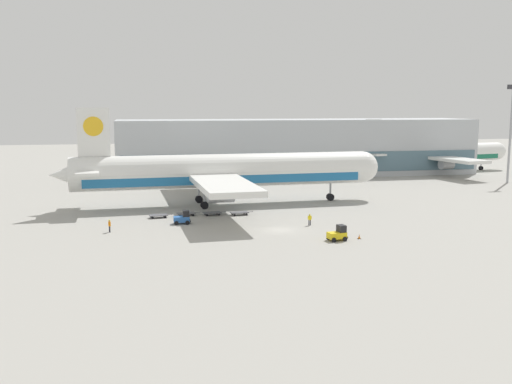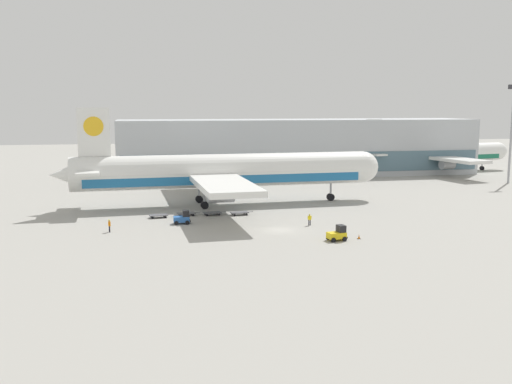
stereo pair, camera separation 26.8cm
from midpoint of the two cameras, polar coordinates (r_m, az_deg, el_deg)
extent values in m
plane|color=#9E9B93|center=(79.89, 2.47, -3.86)|extent=(400.00, 400.00, 0.00)
cube|color=#B2B7BC|center=(145.60, 4.35, 4.50)|extent=(90.00, 18.00, 14.00)
cube|color=slate|center=(137.17, 5.38, 2.92)|extent=(88.20, 0.20, 4.90)
cylinder|color=#9EA0A5|center=(140.63, 24.20, 5.07)|extent=(0.50, 0.50, 21.00)
cylinder|color=white|center=(99.79, -3.05, 2.16)|extent=(52.18, 7.70, 5.80)
cube|color=#1E669E|center=(99.94, -3.04, 1.42)|extent=(48.02, 7.43, 1.45)
sphere|color=white|center=(107.66, 10.69, 2.49)|extent=(5.68, 5.68, 5.68)
cone|color=white|center=(98.37, -18.10, 1.66)|extent=(6.58, 5.74, 5.51)
cube|color=white|center=(97.60, -15.84, 5.78)|extent=(5.21, 0.63, 8.00)
cylinder|color=yellow|center=(97.57, -15.87, 6.34)|extent=(3.22, 0.67, 3.20)
cube|color=white|center=(98.11, -16.30, 2.07)|extent=(4.07, 13.12, 0.50)
cube|color=white|center=(99.42, -4.52, 1.71)|extent=(9.75, 48.26, 0.90)
cylinder|color=#9EA0A5|center=(89.82, -3.46, -0.17)|extent=(4.30, 2.95, 2.80)
cylinder|color=#9EA0A5|center=(109.53, -5.36, 1.37)|extent=(4.30, 2.95, 2.80)
cylinder|color=#9EA0A5|center=(105.65, 7.56, 0.57)|extent=(0.36, 0.36, 4.00)
cylinder|color=black|center=(105.94, 7.54, -0.50)|extent=(1.33, 0.95, 1.30)
cylinder|color=#9EA0A5|center=(96.41, -5.10, -0.15)|extent=(0.36, 0.36, 4.00)
cylinder|color=black|center=(96.73, -5.09, -1.32)|extent=(1.33, 0.95, 1.30)
cylinder|color=#9EA0A5|center=(102.68, -5.65, 0.37)|extent=(0.36, 0.36, 4.00)
cylinder|color=black|center=(102.98, -5.63, -0.73)|extent=(1.33, 0.95, 1.30)
cylinder|color=white|center=(156.66, 17.33, 3.71)|extent=(43.48, 11.64, 4.83)
cube|color=#196B4C|center=(156.75, 17.32, 3.32)|extent=(40.05, 10.99, 1.21)
sphere|color=white|center=(170.83, 23.07, 3.79)|extent=(4.73, 4.73, 4.73)
cone|color=white|center=(144.35, 10.54, 3.58)|extent=(5.97, 5.37, 4.58)
cube|color=white|center=(145.81, 11.77, 5.85)|extent=(4.33, 1.05, 6.66)
cylinder|color=red|center=(145.78, 11.78, 6.17)|extent=(2.70, 0.87, 2.66)
cube|color=white|center=(145.67, 11.42, 3.79)|extent=(4.67, 11.15, 0.42)
cube|color=white|center=(155.38, 16.70, 3.48)|extent=(12.91, 40.48, 0.75)
cylinder|color=#9EA0A5|center=(148.98, 18.63, 2.62)|extent=(3.82, 2.85, 2.33)
cylinder|color=#9EA0A5|center=(162.22, 14.88, 3.22)|extent=(3.82, 2.85, 2.33)
cylinder|color=#9EA0A5|center=(167.52, 21.73, 2.80)|extent=(0.30, 0.30, 3.33)
cylinder|color=black|center=(167.67, 21.70, 2.23)|extent=(1.19, 0.91, 1.08)
cylinder|color=#9EA0A5|center=(152.70, 16.88, 2.54)|extent=(0.30, 0.30, 3.33)
cylinder|color=black|center=(152.87, 16.85, 1.92)|extent=(1.19, 0.91, 1.08)
cylinder|color=#9EA0A5|center=(156.92, 15.69, 2.74)|extent=(0.30, 0.30, 3.33)
cylinder|color=black|center=(157.09, 15.67, 2.13)|extent=(1.19, 0.91, 1.08)
cube|color=#2D66B7|center=(84.83, -7.37, -2.71)|extent=(2.31, 1.41, 0.80)
cube|color=black|center=(84.71, -6.95, -2.13)|extent=(0.91, 1.24, 0.90)
cube|color=black|center=(84.97, -6.54, -2.87)|extent=(0.17, 1.26, 0.24)
cylinder|color=black|center=(85.64, -6.86, -2.87)|extent=(0.60, 0.24, 0.60)
cylinder|color=black|center=(84.28, -6.79, -3.05)|extent=(0.60, 0.24, 0.60)
cylinder|color=black|center=(85.54, -7.94, -2.90)|extent=(0.60, 0.24, 0.60)
cylinder|color=black|center=(84.17, -7.88, -3.09)|extent=(0.60, 0.24, 0.60)
cube|color=yellow|center=(74.41, 8.15, -4.31)|extent=(2.48, 1.72, 0.80)
cube|color=black|center=(74.54, 8.60, -3.63)|extent=(1.07, 1.36, 0.90)
cube|color=black|center=(75.05, 8.97, -4.44)|extent=(0.34, 1.27, 0.24)
cylinder|color=black|center=(75.48, 8.43, -4.44)|extent=(0.63, 0.33, 0.60)
cylinder|color=black|center=(74.28, 8.95, -4.67)|extent=(0.63, 0.33, 0.60)
cylinder|color=black|center=(74.74, 7.34, -4.55)|extent=(0.63, 0.33, 0.60)
cylinder|color=black|center=(73.53, 7.85, -4.78)|extent=(0.63, 0.33, 0.60)
cube|color=#56565B|center=(90.03, -9.65, -2.29)|extent=(2.96, 1.83, 0.12)
cube|color=#56565B|center=(90.33, -8.49, -2.23)|extent=(0.90, 0.19, 0.08)
cylinder|color=black|center=(90.85, -9.10, -2.33)|extent=(0.37, 0.19, 0.36)
cylinder|color=black|center=(89.61, -8.96, -2.48)|extent=(0.37, 0.19, 0.36)
cylinder|color=black|center=(90.56, -10.32, -2.40)|extent=(0.37, 0.19, 0.36)
cylinder|color=black|center=(89.32, -10.20, -2.55)|extent=(0.37, 0.19, 0.36)
cube|color=#56565B|center=(90.96, -6.92, -2.12)|extent=(2.96, 1.83, 0.12)
cube|color=#56565B|center=(91.34, -5.78, -2.06)|extent=(0.90, 0.19, 0.08)
cylinder|color=black|center=(91.82, -6.40, -2.17)|extent=(0.37, 0.19, 0.36)
cylinder|color=black|center=(90.59, -6.23, -2.31)|extent=(0.37, 0.19, 0.36)
cylinder|color=black|center=(91.43, -7.60, -2.23)|extent=(0.37, 0.19, 0.36)
cylinder|color=black|center=(90.20, -7.44, -2.38)|extent=(0.37, 0.19, 0.36)
cube|color=#56565B|center=(91.10, -4.32, -2.07)|extent=(2.96, 1.83, 0.12)
cube|color=#56565B|center=(91.57, -3.20, -2.00)|extent=(0.90, 0.19, 0.08)
cylinder|color=black|center=(91.99, -3.83, -2.11)|extent=(0.37, 0.19, 0.36)
cylinder|color=black|center=(90.78, -3.62, -2.25)|extent=(0.37, 0.19, 0.36)
cylinder|color=black|center=(91.53, -5.02, -2.18)|extent=(0.37, 0.19, 0.36)
cylinder|color=black|center=(90.31, -4.83, -2.32)|extent=(0.37, 0.19, 0.36)
cube|color=#56565B|center=(91.01, -1.58, -2.06)|extent=(2.96, 1.83, 0.12)
cube|color=#56565B|center=(91.56, -0.47, -1.99)|extent=(0.90, 0.19, 0.08)
cylinder|color=black|center=(91.94, -1.11, -2.10)|extent=(0.37, 0.19, 0.36)
cylinder|color=black|center=(90.74, -0.87, -2.24)|extent=(0.37, 0.19, 0.36)
cylinder|color=black|center=(91.38, -2.29, -2.17)|extent=(0.37, 0.19, 0.36)
cylinder|color=black|center=(90.18, -2.06, -2.31)|extent=(0.37, 0.19, 0.36)
cylinder|color=black|center=(83.48, 5.40, -3.06)|extent=(0.14, 0.14, 0.81)
cylinder|color=black|center=(83.47, 5.53, -3.07)|extent=(0.14, 0.14, 0.81)
cube|color=yellow|center=(83.33, 5.47, -2.59)|extent=(0.42, 0.34, 0.61)
cylinder|color=yellow|center=(83.35, 5.31, -2.56)|extent=(0.09, 0.09, 0.55)
cylinder|color=yellow|center=(83.31, 5.64, -2.57)|extent=(0.09, 0.09, 0.55)
sphere|color=#846047|center=(83.26, 5.48, -2.31)|extent=(0.22, 0.22, 0.22)
sphere|color=yellow|center=(83.24, 5.48, -2.26)|extent=(0.21, 0.21, 0.21)
cylinder|color=black|center=(81.23, -14.37, -3.61)|extent=(0.14, 0.14, 0.85)
cylinder|color=black|center=(81.04, -14.32, -3.63)|extent=(0.14, 0.14, 0.85)
cube|color=orange|center=(80.99, -14.36, -3.10)|extent=(0.34, 0.42, 0.64)
cylinder|color=orange|center=(81.20, -14.42, -3.05)|extent=(0.09, 0.09, 0.57)
cylinder|color=orange|center=(80.76, -14.31, -3.11)|extent=(0.09, 0.09, 0.57)
sphere|color=tan|center=(80.90, -14.37, -2.80)|extent=(0.23, 0.23, 0.23)
sphere|color=yellow|center=(80.89, -14.38, -2.76)|extent=(0.22, 0.22, 0.22)
cube|color=black|center=(76.02, 10.36, -4.62)|extent=(0.40, 0.40, 0.04)
cone|color=orange|center=(75.95, 10.36, -4.38)|extent=(0.32, 0.32, 0.60)
cylinder|color=white|center=(75.94, 10.36, -4.36)|extent=(0.19, 0.19, 0.08)
camera|label=1|loc=(0.13, -89.91, 0.01)|focal=40.00mm
camera|label=2|loc=(0.13, 90.09, -0.01)|focal=40.00mm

